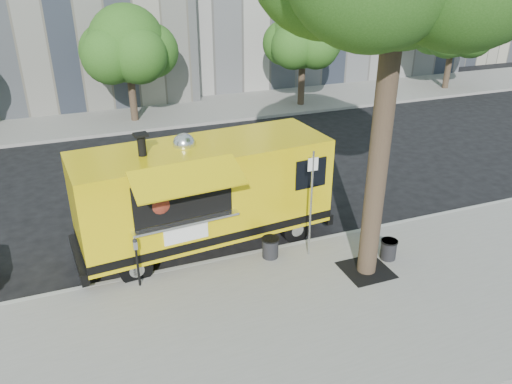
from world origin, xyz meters
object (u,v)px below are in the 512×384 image
(food_truck, at_px, (203,192))
(trash_bin_right, at_px, (389,249))
(sign_post, at_px, (311,198))
(parking_meter, at_px, (137,257))
(far_tree_b, at_px, (127,44))
(far_tree_d, at_px, (455,25))
(trash_bin_left, at_px, (270,247))
(far_tree_c, at_px, (303,37))

(food_truck, height_order, trash_bin_right, food_truck)
(sign_post, relative_size, parking_meter, 2.25)
(far_tree_b, relative_size, sign_post, 1.83)
(far_tree_b, height_order, far_tree_d, far_tree_d)
(far_tree_d, bearing_deg, sign_post, -139.30)
(far_tree_b, height_order, food_truck, far_tree_b)
(far_tree_b, bearing_deg, far_tree_d, -0.30)
(far_tree_b, height_order, trash_bin_right, far_tree_b)
(food_truck, bearing_deg, far_tree_b, 85.61)
(far_tree_b, xyz_separation_m, trash_bin_left, (1.52, -14.00, -3.38))
(parking_meter, height_order, trash_bin_left, parking_meter)
(far_tree_d, relative_size, trash_bin_right, 10.31)
(far_tree_c, xyz_separation_m, far_tree_d, (10.00, 0.20, 0.17))
(parking_meter, bearing_deg, sign_post, -2.52)
(sign_post, bearing_deg, far_tree_b, 100.15)
(far_tree_b, relative_size, far_tree_d, 0.97)
(far_tree_c, height_order, trash_bin_left, far_tree_c)
(parking_meter, bearing_deg, trash_bin_left, 0.81)
(food_truck, bearing_deg, trash_bin_left, -51.27)
(far_tree_c, relative_size, trash_bin_left, 9.15)
(trash_bin_left, bearing_deg, far_tree_b, 96.20)
(far_tree_b, bearing_deg, far_tree_c, -1.91)
(far_tree_d, distance_m, trash_bin_right, 21.26)
(far_tree_d, relative_size, parking_meter, 4.23)
(far_tree_c, bearing_deg, parking_meter, -128.66)
(far_tree_d, relative_size, sign_post, 1.88)
(parking_meter, relative_size, trash_bin_right, 2.44)
(far_tree_c, distance_m, trash_bin_right, 15.93)
(far_tree_b, bearing_deg, trash_bin_right, -73.68)
(far_tree_c, height_order, trash_bin_right, far_tree_c)
(far_tree_c, bearing_deg, trash_bin_left, -118.63)
(far_tree_b, xyz_separation_m, parking_meter, (-2.00, -14.05, -2.85))
(parking_meter, bearing_deg, far_tree_d, 33.60)
(food_truck, bearing_deg, far_tree_c, 49.09)
(far_tree_d, relative_size, food_truck, 0.77)
(sign_post, relative_size, food_truck, 0.41)
(far_tree_b, relative_size, food_truck, 0.75)
(sign_post, distance_m, trash_bin_left, 1.75)
(far_tree_c, distance_m, far_tree_d, 10.00)
(trash_bin_right, bearing_deg, sign_post, 153.22)
(parking_meter, xyz_separation_m, trash_bin_right, (6.45, -1.16, -0.54))
(far_tree_d, bearing_deg, far_tree_c, -178.85)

